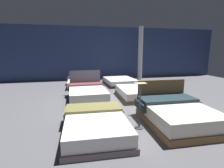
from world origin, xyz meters
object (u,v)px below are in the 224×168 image
object	(u,v)px
bed_5	(120,82)
support_pillar	(140,53)
bed_1	(177,114)
bed_3	(139,93)
bed_2	(87,94)
price_sign	(140,111)
bed_4	(82,83)
bed_0	(96,125)

from	to	relation	value
bed_5	support_pillar	size ratio (longest dim) A/B	0.60
bed_1	bed_3	xyz separation A→B (m)	(0.01, 2.76, -0.08)
bed_2	price_sign	bearing A→B (deg)	-69.72
bed_1	bed_5	distance (m)	5.67
bed_4	bed_0	bearing A→B (deg)	-88.00
bed_4	bed_5	distance (m)	2.16
bed_5	price_sign	world-z (taller)	price_sign
bed_4	support_pillar	size ratio (longest dim) A/B	0.57
support_pillar	bed_4	bearing A→B (deg)	-159.72
bed_3	bed_4	world-z (taller)	bed_4
bed_1	bed_4	distance (m)	6.08
bed_4	price_sign	world-z (taller)	price_sign
bed_0	bed_4	xyz separation A→B (m)	(0.05, 5.73, -0.02)
bed_2	support_pillar	size ratio (longest dim) A/B	0.61
bed_2	support_pillar	world-z (taller)	support_pillar
bed_4	bed_5	world-z (taller)	bed_4
bed_2	bed_4	bearing A→B (deg)	90.73
price_sign	bed_5	bearing A→B (deg)	79.25
bed_0	support_pillar	size ratio (longest dim) A/B	0.62
bed_0	bed_5	bearing A→B (deg)	71.58
bed_0	price_sign	size ratio (longest dim) A/B	1.82
bed_0	bed_1	xyz separation A→B (m)	(2.21, 0.05, 0.06)
bed_1	price_sign	xyz separation A→B (m)	(-1.08, -0.01, 0.19)
bed_0	bed_2	xyz separation A→B (m)	(0.08, 2.93, 0.04)
bed_0	bed_3	bearing A→B (deg)	54.38
price_sign	bed_3	bearing A→B (deg)	68.58
bed_3	price_sign	size ratio (longest dim) A/B	1.71
bed_3	bed_5	bearing A→B (deg)	92.10
bed_1	price_sign	world-z (taller)	price_sign
bed_3	support_pillar	distance (m)	5.01
bed_0	bed_4	size ratio (longest dim) A/B	1.08
price_sign	support_pillar	xyz separation A→B (m)	(2.91, 7.16, 1.29)
bed_2	price_sign	distance (m)	3.09
bed_0	bed_4	bearing A→B (deg)	92.21
bed_2	bed_0	bearing A→B (deg)	-91.25
bed_0	bed_5	world-z (taller)	bed_0
bed_2	price_sign	size ratio (longest dim) A/B	1.82
support_pillar	bed_2	bearing A→B (deg)	-132.88
bed_0	bed_1	bearing A→B (deg)	3.93
bed_0	support_pillar	bearing A→B (deg)	63.45
support_pillar	bed_5	bearing A→B (deg)	-140.83
bed_1	bed_3	size ratio (longest dim) A/B	1.06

